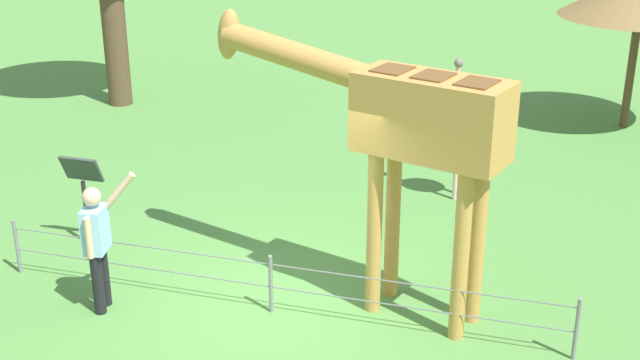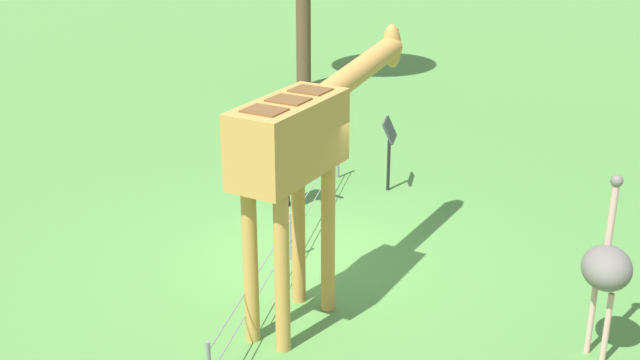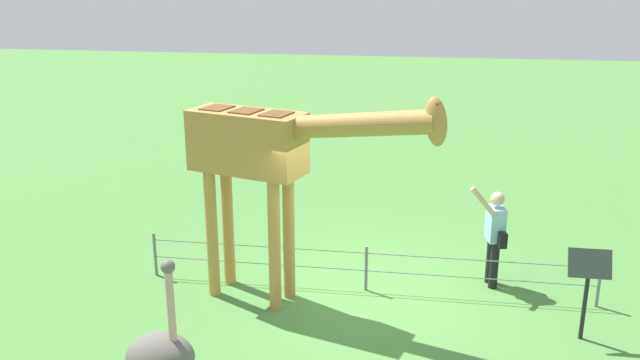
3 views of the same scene
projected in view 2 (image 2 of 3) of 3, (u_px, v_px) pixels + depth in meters
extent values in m
plane|color=#4C843D|center=(306.00, 261.00, 11.88)|extent=(60.00, 60.00, 0.00)
cylinder|color=#BC8942|center=(298.00, 231.00, 10.43)|extent=(0.18, 0.18, 2.03)
cylinder|color=#BC8942|center=(328.00, 239.00, 10.22)|extent=(0.18, 0.18, 2.03)
cylinder|color=#BC8942|center=(251.00, 265.00, 9.53)|extent=(0.18, 0.18, 2.03)
cylinder|color=#BC8942|center=(282.00, 274.00, 9.33)|extent=(0.18, 0.18, 2.03)
cube|color=#BC8942|center=(289.00, 138.00, 9.35)|extent=(1.83, 1.17, 0.90)
cube|color=brown|center=(310.00, 90.00, 9.59)|extent=(0.47, 0.53, 0.02)
cube|color=brown|center=(288.00, 100.00, 9.19)|extent=(0.47, 0.53, 0.02)
cube|color=brown|center=(264.00, 110.00, 8.78)|extent=(0.47, 0.53, 0.02)
cylinder|color=#BC8942|center=(356.00, 73.00, 10.58)|extent=(2.25, 0.97, 0.62)
ellipsoid|color=#BC8942|center=(392.00, 46.00, 11.43)|extent=(0.42, 0.36, 0.67)
cylinder|color=brown|center=(388.00, 33.00, 11.37)|extent=(0.05, 0.05, 0.14)
cylinder|color=brown|center=(397.00, 34.00, 11.35)|extent=(0.05, 0.05, 0.14)
cylinder|color=black|center=(297.00, 185.00, 13.68)|extent=(0.14, 0.14, 0.78)
cylinder|color=black|center=(285.00, 185.00, 13.69)|extent=(0.14, 0.14, 0.78)
cube|color=#8CBFE0|center=(291.00, 148.00, 13.45)|extent=(0.31, 0.40, 0.55)
sphere|color=#D8AD8C|center=(290.00, 124.00, 13.30)|extent=(0.22, 0.22, 0.22)
cylinder|color=#D8AD8C|center=(299.00, 128.00, 13.03)|extent=(0.42, 0.16, 0.47)
cylinder|color=#D8AD8C|center=(278.00, 148.00, 13.45)|extent=(0.08, 0.08, 0.50)
cube|color=black|center=(304.00, 157.00, 13.55)|extent=(0.16, 0.22, 0.24)
cylinder|color=#CC9E93|center=(591.00, 320.00, 9.46)|extent=(0.07, 0.07, 0.90)
cylinder|color=#CC9E93|center=(607.00, 328.00, 9.28)|extent=(0.07, 0.07, 0.90)
ellipsoid|color=#66605B|center=(607.00, 268.00, 9.11)|extent=(0.70, 0.56, 0.49)
cylinder|color=#CC9E93|center=(612.00, 218.00, 9.05)|extent=(0.08, 0.08, 0.80)
sphere|color=#66605B|center=(617.00, 181.00, 8.89)|extent=(0.14, 0.14, 0.14)
cylinder|color=black|center=(389.00, 165.00, 14.35)|extent=(0.06, 0.06, 0.95)
cube|color=#333D38|center=(390.00, 130.00, 14.11)|extent=(0.56, 0.21, 0.38)
cylinder|color=slate|center=(291.00, 236.00, 11.79)|extent=(0.05, 0.05, 0.75)
cylinder|color=slate|center=(338.00, 159.00, 14.97)|extent=(0.05, 0.05, 0.75)
cube|color=slate|center=(291.00, 220.00, 11.69)|extent=(7.00, 0.01, 0.01)
cube|color=slate|center=(291.00, 239.00, 11.80)|extent=(7.00, 0.01, 0.01)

